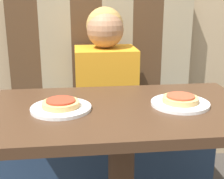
{
  "coord_description": "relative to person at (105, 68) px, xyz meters",
  "views": [
    {
      "loc": [
        -0.16,
        -1.04,
        1.1
      ],
      "look_at": [
        0.0,
        0.3,
        0.7
      ],
      "focal_mm": 50.0,
      "sensor_mm": 36.0,
      "label": 1
    }
  ],
  "objects": [
    {
      "name": "pizza_right",
      "position": [
        0.22,
        -0.61,
        0.02
      ],
      "size": [
        0.13,
        0.13,
        0.03
      ],
      "color": "tan",
      "rests_on": "plate_right"
    },
    {
      "name": "person",
      "position": [
        0.0,
        0.0,
        0.0
      ],
      "size": [
        0.33,
        0.26,
        0.63
      ],
      "color": "orange",
      "rests_on": "booth_seat"
    },
    {
      "name": "pizza_left",
      "position": [
        -0.22,
        -0.61,
        0.02
      ],
      "size": [
        0.13,
        0.13,
        0.03
      ],
      "color": "tan",
      "rests_on": "plate_left"
    },
    {
      "name": "booth_seat",
      "position": [
        0.0,
        -0.0,
        -0.51
      ],
      "size": [
        1.09,
        0.54,
        0.43
      ],
      "color": "navy",
      "rests_on": "ground_plane"
    },
    {
      "name": "plate_left",
      "position": [
        -0.22,
        -0.61,
        -0.0
      ],
      "size": [
        0.21,
        0.21,
        0.01
      ],
      "color": "white",
      "rests_on": "dining_table"
    },
    {
      "name": "plate_right",
      "position": [
        0.22,
        -0.61,
        -0.0
      ],
      "size": [
        0.21,
        0.21,
        0.01
      ],
      "color": "white",
      "rests_on": "dining_table"
    },
    {
      "name": "dining_table",
      "position": [
        0.0,
        -0.61,
        -0.12
      ],
      "size": [
        0.96,
        0.56,
        0.72
      ],
      "color": "#422B1C",
      "rests_on": "ground_plane"
    },
    {
      "name": "booth_backrest",
      "position": [
        0.0,
        0.23,
        0.05
      ],
      "size": [
        1.09,
        0.08,
        0.69
      ],
      "color": "#4C331E",
      "rests_on": "booth_seat"
    }
  ]
}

